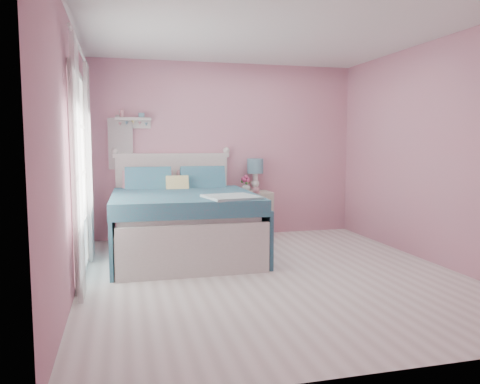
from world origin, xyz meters
name	(u,v)px	position (x,y,z in m)	size (l,w,h in m)	color
floor	(272,274)	(0.00, 0.00, 0.00)	(4.50, 4.50, 0.00)	silver
room_shell	(273,126)	(0.00, 0.00, 1.58)	(4.50, 4.50, 4.50)	pink
bed	(182,222)	(-0.82, 1.16, 0.42)	(1.76, 2.19, 1.26)	silver
nightstand	(254,214)	(0.38, 2.00, 0.34)	(0.48, 0.47, 0.69)	beige
table_lamp	(255,168)	(0.42, 2.10, 1.03)	(0.24, 0.24, 0.49)	white
vase	(246,187)	(0.25, 2.01, 0.76)	(0.14, 0.14, 0.15)	silver
teacup	(256,190)	(0.35, 1.82, 0.73)	(0.10, 0.10, 0.08)	#C98792
roses	(246,179)	(0.25, 2.01, 0.87)	(0.14, 0.11, 0.12)	#CA457B
wall_shelf	(133,120)	(-1.37, 2.19, 1.73)	(0.50, 0.15, 0.25)	silver
hanging_dress	(121,144)	(-1.55, 2.18, 1.40)	(0.34, 0.03, 0.72)	white
french_door	(80,176)	(-1.97, 0.40, 1.07)	(0.04, 1.32, 2.16)	silver
curtain_near	(78,169)	(-1.92, -0.34, 1.18)	(0.04, 0.40, 2.32)	white
curtain_far	(89,162)	(-1.92, 1.14, 1.18)	(0.04, 0.40, 2.32)	white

